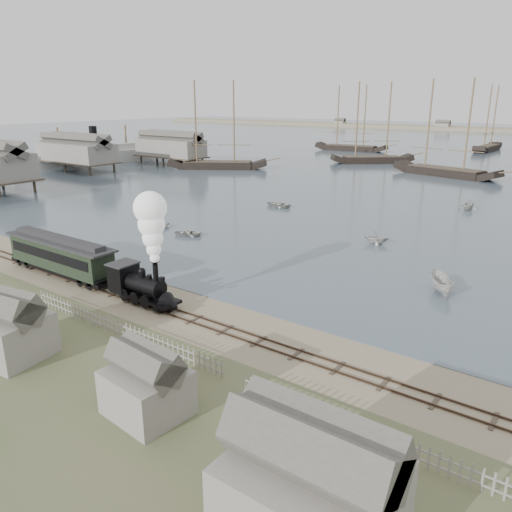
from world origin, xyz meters
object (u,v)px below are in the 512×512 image
Objects in this scene: beached_dinghy at (96,267)px; steamship at (94,145)px; passenger_coach at (60,254)px; locomotive at (148,257)px.

steamship reaches higher than beached_dinghy.
passenger_coach is 3.94× the size of beached_dinghy.
passenger_coach is 0.32× the size of steamship.
passenger_coach reaches higher than beached_dinghy.
beached_dinghy is at bearing 165.80° from locomotive.
locomotive is 2.56× the size of beached_dinghy.
steamship is at bearing 141.16° from passenger_coach.
locomotive reaches higher than beached_dinghy.
beached_dinghy is 0.08× the size of steamship.
locomotive is at bearing -0.00° from passenger_coach.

